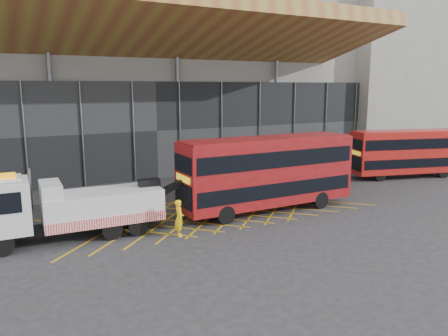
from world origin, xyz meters
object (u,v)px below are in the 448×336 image
bus_towed (268,170)px  worker (179,218)px  bus_second (408,151)px  recovery_truck (68,207)px

bus_towed → worker: bus_towed is taller
bus_second → recovery_truck: bearing=-159.7°
bus_second → worker: bus_second is taller
recovery_truck → worker: recovery_truck is taller
recovery_truck → worker: (5.09, -2.17, -0.71)m
bus_second → worker: bearing=-153.3°
bus_towed → bus_second: 16.43m
recovery_truck → worker: bearing=-21.0°
bus_towed → worker: (-6.61, -1.74, -1.58)m
bus_second → worker: size_ratio=5.23×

